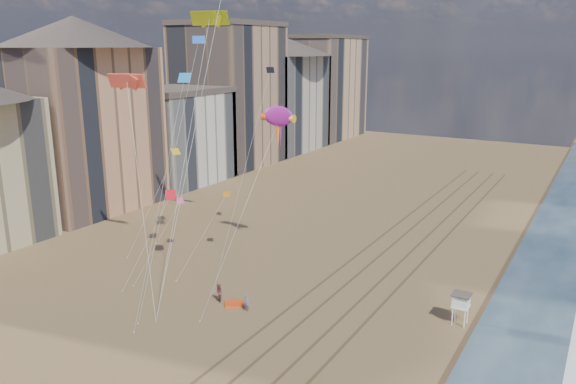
# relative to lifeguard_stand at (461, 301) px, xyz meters

# --- Properties ---
(wet_sand) EXTENTS (260.00, 260.00, 0.00)m
(wet_sand) POSITION_rel_lifeguard_stand_xyz_m (5.40, 15.40, -2.25)
(wet_sand) COLOR #42301E
(wet_sand) RESTS_ON ground
(tracks) EXTENTS (7.68, 120.00, 0.01)m
(tracks) POSITION_rel_lifeguard_stand_xyz_m (-11.05, 5.40, -2.25)
(tracks) COLOR brown
(tracks) RESTS_ON ground
(buildings) EXTENTS (34.72, 131.35, 29.00)m
(buildings) POSITION_rel_lifeguard_stand_xyz_m (-59.33, 40.98, 11.30)
(buildings) COLOR #C6B284
(buildings) RESTS_ON ground
(lifeguard_stand) EXTENTS (1.62, 1.62, 2.93)m
(lifeguard_stand) POSITION_rel_lifeguard_stand_xyz_m (0.00, 0.00, 0.00)
(lifeguard_stand) COLOR white
(lifeguard_stand) RESTS_ON ground
(grounded_kite) EXTENTS (2.63, 2.47, 0.25)m
(grounded_kite) POSITION_rel_lifeguard_stand_xyz_m (-19.55, -7.01, -2.13)
(grounded_kite) COLOR #FF4715
(grounded_kite) RESTS_ON ground
(show_kite) EXTENTS (4.09, 8.70, 22.94)m
(show_kite) POSITION_rel_lifeguard_stand_xyz_m (-21.99, 4.92, 14.51)
(show_kite) COLOR #A3199A
(show_kite) RESTS_ON ground
(kite_flyer_a) EXTENTS (0.69, 0.55, 1.65)m
(kite_flyer_a) POSITION_rel_lifeguard_stand_xyz_m (-17.88, -7.65, -1.43)
(kite_flyer_a) COLOR slate
(kite_flyer_a) RESTS_ON ground
(kite_flyer_b) EXTENTS (1.16, 1.18, 1.91)m
(kite_flyer_b) POSITION_rel_lifeguard_stand_xyz_m (-21.38, -7.38, -1.30)
(kite_flyer_b) COLOR brown
(kite_flyer_b) RESTS_ON ground
(small_kites) EXTENTS (15.08, 13.98, 18.51)m
(small_kites) POSITION_rel_lifeguard_stand_xyz_m (-28.63, -1.04, 13.48)
(small_kites) COLOR orange
(small_kites) RESTS_ON ground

